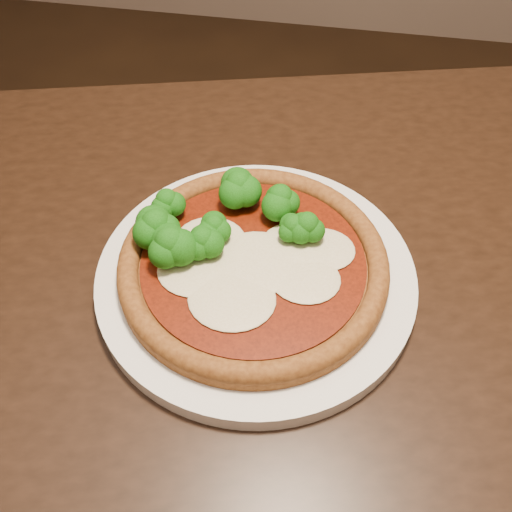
# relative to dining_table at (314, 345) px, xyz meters

# --- Properties ---
(dining_table) EXTENTS (1.48, 1.10, 0.75)m
(dining_table) POSITION_rel_dining_table_xyz_m (0.00, 0.00, 0.00)
(dining_table) COLOR black
(dining_table) RESTS_ON floor
(plate) EXTENTS (0.32, 0.32, 0.02)m
(plate) POSITION_rel_dining_table_xyz_m (-0.07, 0.01, 0.10)
(plate) COLOR white
(plate) RESTS_ON dining_table
(pizza) EXTENTS (0.27, 0.27, 0.06)m
(pizza) POSITION_rel_dining_table_xyz_m (-0.08, 0.01, 0.13)
(pizza) COLOR brown
(pizza) RESTS_ON plate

